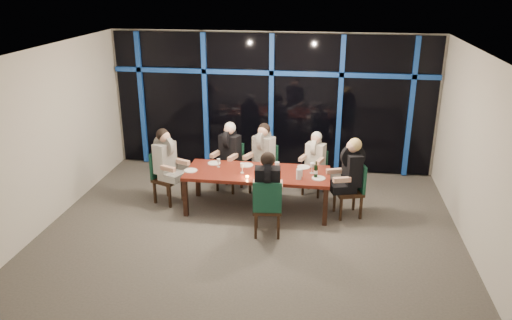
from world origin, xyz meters
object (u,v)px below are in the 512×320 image
at_px(chair_end_right, 353,187).
at_px(diner_end_left, 166,155).
at_px(dining_table, 258,175).
at_px(water_pitcher, 299,174).
at_px(diner_far_left, 229,147).
at_px(chair_far_left, 231,163).
at_px(chair_near_mid, 267,205).
at_px(diner_far_right, 315,154).
at_px(chair_far_mid, 265,166).
at_px(wine_bottle, 316,171).
at_px(chair_far_right, 316,170).
at_px(diner_far_mid, 263,148).
at_px(diner_end_right, 350,166).
at_px(chair_end_left, 164,174).
at_px(diner_near_mid, 268,181).

xyz_separation_m(chair_end_right, diner_end_left, (-3.45, 0.06, 0.39)).
bearing_deg(dining_table, chair_end_right, 0.76).
bearing_deg(water_pitcher, diner_far_left, 136.46).
relative_size(chair_far_left, chair_near_mid, 0.95).
bearing_deg(chair_far_left, dining_table, -34.91).
bearing_deg(chair_end_right, diner_far_left, -125.84).
xyz_separation_m(chair_near_mid, diner_far_right, (0.70, 1.83, 0.27)).
distance_m(chair_far_mid, wine_bottle, 1.47).
height_order(dining_table, diner_far_left, diner_far_left).
xyz_separation_m(chair_far_right, diner_far_right, (-0.02, -0.07, 0.35)).
bearing_deg(diner_far_mid, chair_far_left, -165.26).
height_order(dining_table, diner_far_right, diner_far_right).
xyz_separation_m(chair_far_left, chair_near_mid, (0.96, -1.88, 0.03)).
xyz_separation_m(chair_far_left, chair_end_right, (2.38, -0.88, 0.02)).
relative_size(chair_far_left, diner_end_left, 0.99).
bearing_deg(diner_far_right, diner_end_right, -34.04).
distance_m(chair_far_mid, chair_end_left, 1.97).
height_order(diner_near_mid, water_pitcher, diner_near_mid).
relative_size(diner_end_right, water_pitcher, 5.24).
relative_size(chair_far_left, chair_end_right, 0.96).
bearing_deg(diner_far_mid, diner_near_mid, -55.40).
xyz_separation_m(chair_end_right, chair_near_mid, (-1.42, -0.99, 0.00)).
distance_m(diner_end_right, water_pitcher, 0.91).
distance_m(diner_far_mid, diner_end_right, 1.83).
distance_m(dining_table, diner_end_left, 1.75).
xyz_separation_m(dining_table, diner_near_mid, (0.29, -0.89, 0.27)).
relative_size(diner_far_left, diner_end_left, 0.96).
height_order(diner_far_mid, diner_near_mid, diner_near_mid).
bearing_deg(chair_far_left, diner_end_right, -2.55).
distance_m(diner_far_right, water_pitcher, 1.12).
relative_size(diner_far_left, wine_bottle, 3.04).
height_order(chair_far_right, water_pitcher, water_pitcher).
bearing_deg(water_pitcher, wine_bottle, 12.60).
distance_m(diner_end_left, water_pitcher, 2.51).
height_order(diner_far_right, water_pitcher, diner_far_right).
relative_size(chair_end_right, diner_near_mid, 1.02).
bearing_deg(diner_far_right, chair_far_left, -162.12).
bearing_deg(diner_far_right, chair_far_mid, -161.12).
bearing_deg(chair_far_right, diner_end_right, -37.17).
bearing_deg(chair_far_right, chair_far_left, -159.73).
bearing_deg(chair_far_mid, chair_far_right, 27.81).
height_order(diner_far_left, water_pitcher, diner_far_left).
bearing_deg(chair_far_left, diner_near_mid, -43.07).
relative_size(diner_near_mid, wine_bottle, 3.19).
bearing_deg(dining_table, chair_near_mid, -72.91).
bearing_deg(diner_far_mid, chair_far_right, 31.79).
relative_size(chair_end_left, diner_far_mid, 1.05).
relative_size(chair_far_left, chair_far_right, 1.10).
xyz_separation_m(diner_far_mid, diner_end_left, (-1.72, -0.71, 0.02)).
distance_m(chair_end_left, chair_near_mid, 2.37).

